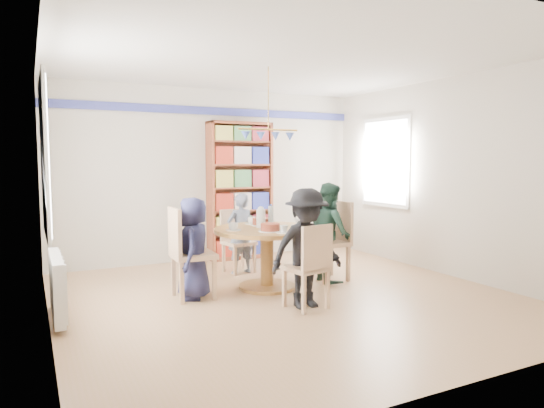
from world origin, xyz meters
TOP-DOWN VIEW (x-y plane):
  - ground at (0.00, 0.00)m, footprint 5.00×5.00m
  - room_shell at (-0.26, 0.87)m, footprint 5.00×5.00m
  - radiator at (-2.42, 0.30)m, footprint 0.12×1.00m
  - dining_table at (-0.04, 0.47)m, footprint 1.30×1.30m
  - chair_left at (-1.06, 0.47)m, footprint 0.47×0.47m
  - chair_right at (0.96, 0.48)m, footprint 0.48×0.48m
  - chair_far at (-0.02, 1.50)m, footprint 0.44×0.44m
  - chair_near at (-0.01, -0.51)m, footprint 0.46×0.46m
  - person_left at (-0.98, 0.45)m, footprint 0.55×0.66m
  - person_right at (0.85, 0.43)m, footprint 0.59×0.70m
  - person_far at (-0.01, 1.35)m, footprint 0.44×0.32m
  - person_near at (-0.00, -0.42)m, footprint 0.84×0.49m
  - bookshelf at (0.40, 2.34)m, footprint 1.04×0.31m
  - tableware at (-0.06, 0.49)m, footprint 1.07×1.07m

SIDE VIEW (x-z plane):
  - ground at x=0.00m, z-range 0.00..0.00m
  - radiator at x=-2.42m, z-range 0.05..0.65m
  - chair_far at x=-0.02m, z-range 0.04..0.93m
  - chair_near at x=-0.01m, z-range 0.05..0.96m
  - dining_table at x=-0.04m, z-range 0.18..0.93m
  - person_far at x=-0.01m, z-range 0.00..1.12m
  - chair_right at x=0.96m, z-range 0.05..1.09m
  - chair_left at x=-1.06m, z-range 0.05..1.10m
  - person_left at x=-0.98m, z-range 0.00..1.16m
  - person_near at x=0.00m, z-range 0.00..1.28m
  - person_right at x=0.85m, z-range 0.00..1.29m
  - tableware at x=-0.06m, z-range 0.67..0.95m
  - bookshelf at x=0.40m, z-range -0.02..2.17m
  - room_shell at x=-0.26m, z-range -0.85..4.15m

